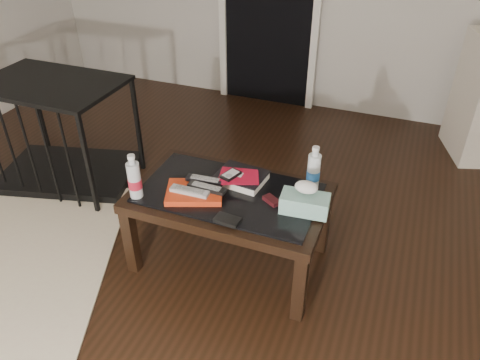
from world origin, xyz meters
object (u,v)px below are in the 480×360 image
object	(u,v)px
textbook	(241,178)
tissue_box	(305,203)
coffee_table	(229,202)
water_bottle_left	(134,176)
pet_crate	(64,148)
water_bottle_right	(314,167)

from	to	relation	value
textbook	tissue_box	xyz separation A→B (m)	(0.37, -0.13, 0.02)
textbook	tissue_box	distance (m)	0.40
textbook	coffee_table	bearing A→B (deg)	-95.20
water_bottle_left	tissue_box	size ratio (longest dim) A/B	1.03
pet_crate	tissue_box	size ratio (longest dim) A/B	4.44
coffee_table	pet_crate	bearing A→B (deg)	164.88
water_bottle_right	tissue_box	distance (m)	0.23
pet_crate	tissue_box	distance (m)	1.85
coffee_table	water_bottle_left	bearing A→B (deg)	-154.94
coffee_table	water_bottle_right	size ratio (longest dim) A/B	4.20
tissue_box	water_bottle_right	bearing A→B (deg)	88.93
coffee_table	textbook	distance (m)	0.14
water_bottle_left	tissue_box	distance (m)	0.84
pet_crate	textbook	size ratio (longest dim) A/B	4.08
coffee_table	water_bottle_right	world-z (taller)	water_bottle_right
coffee_table	water_bottle_left	world-z (taller)	water_bottle_left
textbook	water_bottle_right	xyz separation A→B (m)	(0.36, 0.08, 0.10)
pet_crate	textbook	bearing A→B (deg)	-24.89
coffee_table	pet_crate	world-z (taller)	pet_crate
coffee_table	tissue_box	size ratio (longest dim) A/B	4.35
coffee_table	water_bottle_left	xyz separation A→B (m)	(-0.42, -0.20, 0.18)
pet_crate	tissue_box	bearing A→B (deg)	-26.76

